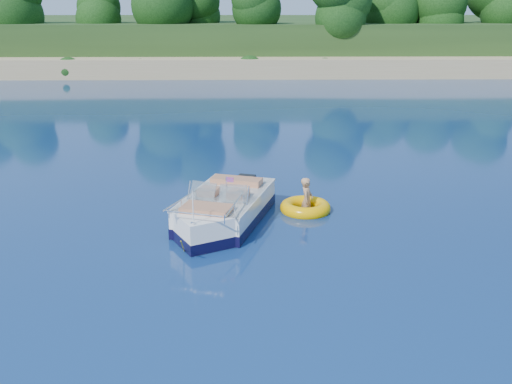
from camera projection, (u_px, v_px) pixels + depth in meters
ground at (225, 281)px, 11.82m from camera, size 160.00×160.00×0.00m
shoreline at (241, 43)px, 72.13m from camera, size 170.00×59.00×6.00m
treeline at (240, 5)px, 49.08m from camera, size 150.00×7.12×8.19m
motorboat at (222, 212)px, 14.82m from camera, size 2.74×4.96×1.70m
tow_tube at (305, 208)px, 15.86m from camera, size 1.55×1.55×0.37m
boy at (307, 210)px, 15.96m from camera, size 0.49×0.79×1.44m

